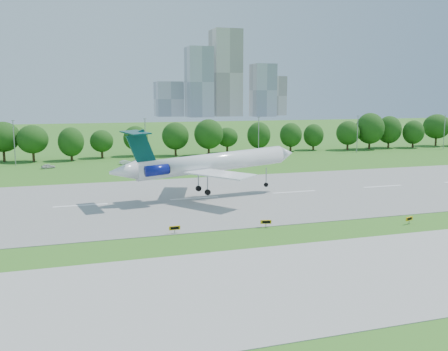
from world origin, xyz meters
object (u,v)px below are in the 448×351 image
at_px(service_vehicle_b, 48,166).
at_px(airliner, 203,163).
at_px(taxi_sign_left, 175,228).
at_px(service_vehicle_a, 126,162).

bearing_deg(service_vehicle_b, airliner, -169.03).
relative_size(taxi_sign_left, service_vehicle_b, 0.46).
relative_size(service_vehicle_a, service_vehicle_b, 1.00).
bearing_deg(taxi_sign_left, service_vehicle_a, 84.90).
bearing_deg(airliner, taxi_sign_left, -122.92).
xyz_separation_m(airliner, service_vehicle_a, (-8.07, 51.45, -5.98)).
bearing_deg(airliner, service_vehicle_a, 90.71).
height_order(airliner, service_vehicle_a, airliner).
xyz_separation_m(service_vehicle_a, service_vehicle_b, (-20.07, -2.15, 0.02)).
bearing_deg(taxi_sign_left, airliner, 61.71).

